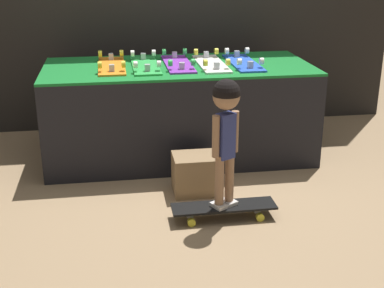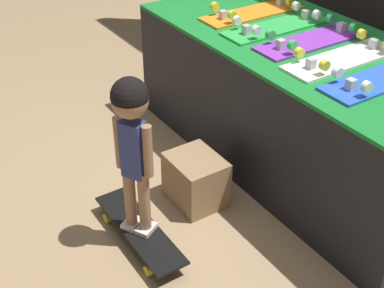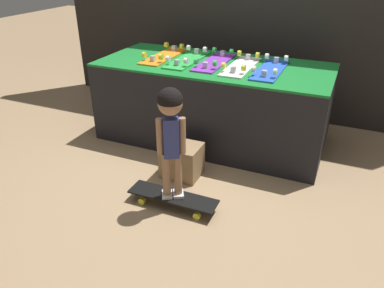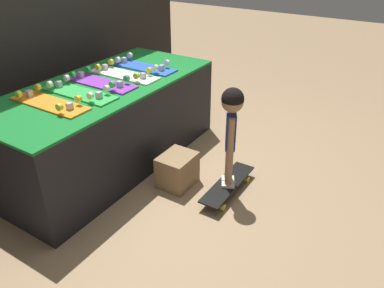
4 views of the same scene
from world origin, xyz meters
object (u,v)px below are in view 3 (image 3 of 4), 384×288
object	(u,v)px
skateboard_orange_on_rack	(164,55)
skateboard_white_on_rack	(241,65)
skateboard_purple_on_rack	(215,61)
skateboard_blue_on_rack	(270,69)
skateboard_on_floor	(173,198)
child	(171,124)
skateboard_green_on_rack	(187,59)
storage_box	(182,160)

from	to	relation	value
skateboard_orange_on_rack	skateboard_white_on_rack	bearing A→B (deg)	-2.99
skateboard_purple_on_rack	skateboard_blue_on_rack	world-z (taller)	same
skateboard_on_floor	skateboard_orange_on_rack	bearing A→B (deg)	119.01
skateboard_purple_on_rack	child	size ratio (longest dim) A/B	0.82
skateboard_orange_on_rack	skateboard_white_on_rack	size ratio (longest dim) A/B	1.00
skateboard_orange_on_rack	skateboard_green_on_rack	bearing A→B (deg)	-6.64
skateboard_green_on_rack	skateboard_white_on_rack	distance (m)	0.53
skateboard_green_on_rack	skateboard_blue_on_rack	xyz separation A→B (m)	(0.80, -0.02, 0.00)
skateboard_blue_on_rack	skateboard_on_floor	distance (m)	1.41
storage_box	skateboard_orange_on_rack	bearing A→B (deg)	124.94
skateboard_white_on_rack	skateboard_green_on_rack	bearing A→B (deg)	178.84
child	skateboard_blue_on_rack	bearing A→B (deg)	42.88
skateboard_white_on_rack	skateboard_on_floor	distance (m)	1.37
child	skateboard_green_on_rack	bearing A→B (deg)	80.58
child	skateboard_purple_on_rack	bearing A→B (deg)	68.18
skateboard_on_floor	child	bearing A→B (deg)	104.04
skateboard_green_on_rack	child	distance (m)	1.24
skateboard_on_floor	skateboard_green_on_rack	bearing A→B (deg)	108.94
skateboard_on_floor	child	world-z (taller)	child
skateboard_white_on_rack	skateboard_blue_on_rack	xyz separation A→B (m)	(0.27, -0.00, 0.00)
skateboard_orange_on_rack	skateboard_white_on_rack	xyz separation A→B (m)	(0.80, -0.04, 0.00)
skateboard_green_on_rack	skateboard_purple_on_rack	bearing A→B (deg)	5.12
skateboard_green_on_rack	child	size ratio (longest dim) A/B	0.82
child	skateboard_white_on_rack	bearing A→B (deg)	55.36
skateboard_white_on_rack	skateboard_blue_on_rack	distance (m)	0.27
skateboard_purple_on_rack	child	distance (m)	1.21
skateboard_blue_on_rack	child	xyz separation A→B (m)	(-0.39, -1.16, -0.11)
skateboard_blue_on_rack	skateboard_on_floor	size ratio (longest dim) A/B	1.01
skateboard_purple_on_rack	skateboard_on_floor	xyz separation A→B (m)	(0.14, -1.20, -0.71)
skateboard_purple_on_rack	child	xyz separation A→B (m)	(0.14, -1.20, -0.11)
skateboard_orange_on_rack	storage_box	distance (m)	1.15
skateboard_orange_on_rack	skateboard_blue_on_rack	xyz separation A→B (m)	(1.06, -0.05, 0.00)
skateboard_orange_on_rack	skateboard_green_on_rack	world-z (taller)	same
skateboard_white_on_rack	storage_box	size ratio (longest dim) A/B	2.20
skateboard_orange_on_rack	skateboard_on_floor	world-z (taller)	skateboard_orange_on_rack
skateboard_orange_on_rack	skateboard_on_floor	bearing A→B (deg)	-60.99
skateboard_white_on_rack	skateboard_orange_on_rack	bearing A→B (deg)	177.01
storage_box	child	bearing A→B (deg)	-73.94
skateboard_blue_on_rack	skateboard_on_floor	bearing A→B (deg)	-108.76
skateboard_on_floor	storage_box	bearing A→B (deg)	106.06
skateboard_blue_on_rack	child	size ratio (longest dim) A/B	0.82
skateboard_white_on_rack	storage_box	world-z (taller)	skateboard_white_on_rack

